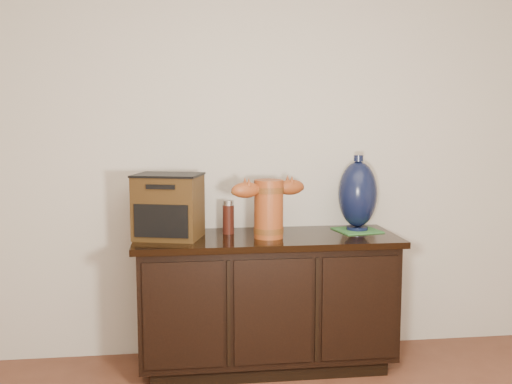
{
  "coord_description": "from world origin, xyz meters",
  "views": [
    {
      "loc": [
        -0.48,
        -1.02,
        1.4
      ],
      "look_at": [
        -0.06,
        2.18,
        1.01
      ],
      "focal_mm": 42.0,
      "sensor_mm": 36.0,
      "label": 1
    }
  ],
  "objects": [
    {
      "name": "tv_radio",
      "position": [
        -0.54,
        2.24,
        0.93
      ],
      "size": [
        0.41,
        0.37,
        0.35
      ],
      "rotation": [
        0.0,
        0.0,
        -0.28
      ],
      "color": "#38240E",
      "rests_on": "sideboard"
    },
    {
      "name": "sideboard",
      "position": [
        0.0,
        2.23,
        0.39
      ],
      "size": [
        1.46,
        0.56,
        0.75
      ],
      "color": "black",
      "rests_on": "ground"
    },
    {
      "name": "spray_can",
      "position": [
        -0.2,
        2.32,
        0.85
      ],
      "size": [
        0.07,
        0.07,
        0.19
      ],
      "color": "#591B0F",
      "rests_on": "sideboard"
    },
    {
      "name": "green_mat",
      "position": [
        0.55,
        2.31,
        0.76
      ],
      "size": [
        0.27,
        0.27,
        0.01
      ],
      "primitive_type": "cube",
      "rotation": [
        0.0,
        0.0,
        0.19
      ],
      "color": "#337133",
      "rests_on": "sideboard"
    },
    {
      "name": "lamp_base",
      "position": [
        0.55,
        2.31,
        0.97
      ],
      "size": [
        0.26,
        0.26,
        0.43
      ],
      "rotation": [
        0.0,
        0.0,
        0.19
      ],
      "color": "black",
      "rests_on": "green_mat"
    },
    {
      "name": "terracotta_vessel",
      "position": [
        0.0,
        2.17,
        0.94
      ],
      "size": [
        0.45,
        0.23,
        0.32
      ],
      "rotation": [
        0.0,
        0.0,
        0.36
      ],
      "color": "#9A461C",
      "rests_on": "sideboard"
    },
    {
      "name": "room",
      "position": [
        0.0,
        0.0,
        1.3
      ],
      "size": [
        5.0,
        5.0,
        5.0
      ],
      "color": "#5A301F",
      "rests_on": "ground"
    }
  ]
}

